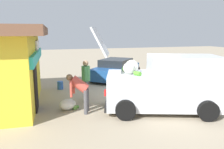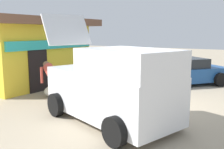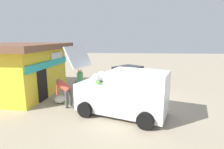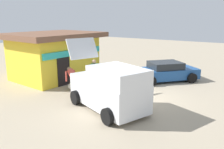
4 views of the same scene
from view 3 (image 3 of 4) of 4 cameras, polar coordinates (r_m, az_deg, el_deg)
The scene contains 8 objects.
ground_plane at distance 10.33m, azimuth 4.75°, elevation -7.47°, with size 60.00×60.00×0.00m, color tan.
storefront_bar at distance 12.04m, azimuth -26.88°, elevation 1.71°, with size 6.01×4.97×3.00m.
delivery_van at distance 7.97m, azimuth 3.85°, elevation -5.75°, with size 3.08×4.65×2.96m.
parked_sedan at distance 13.85m, azimuth 4.91°, elevation -0.09°, with size 4.20×3.96×1.22m.
vendor_standing at distance 10.23m, azimuth -9.87°, elevation -2.08°, with size 0.55×0.42×1.69m.
customer_bending at distance 9.23m, azimuth -14.55°, elevation -4.58°, with size 0.66×0.80×1.37m.
unloaded_banana_pile at distance 9.94m, azimuth -15.60°, elevation -7.51°, with size 0.75×0.79×0.40m.
paint_bucket at distance 12.84m, azimuth -10.81°, elevation -2.93°, with size 0.29×0.29×0.40m, color blue.
Camera 3 is at (-9.77, 0.10, 3.35)m, focal length 29.37 mm.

